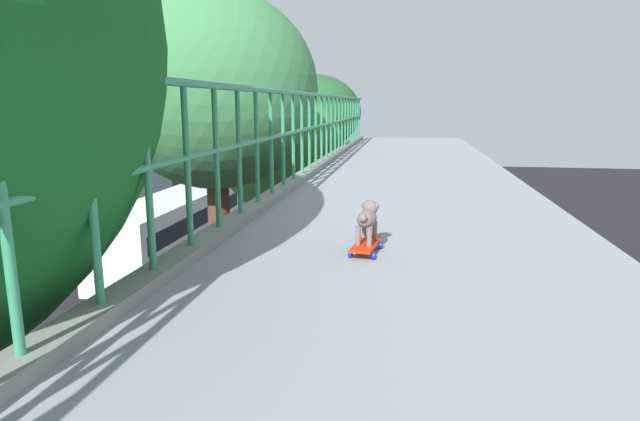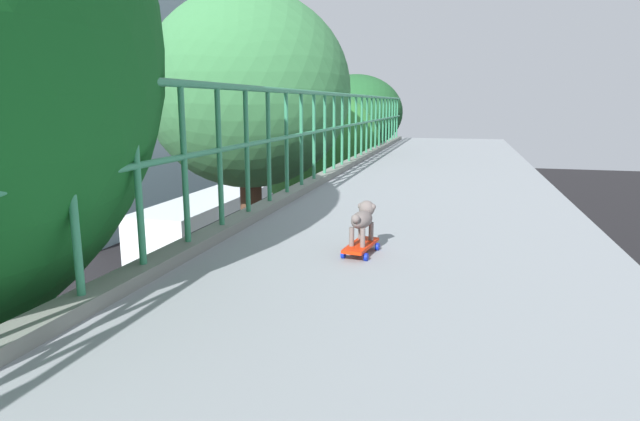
{
  "view_description": "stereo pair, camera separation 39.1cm",
  "coord_description": "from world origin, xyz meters",
  "px_view_note": "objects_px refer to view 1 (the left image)",
  "views": [
    {
      "loc": [
        1.26,
        -2.87,
        7.1
      ],
      "look_at": [
        0.57,
        1.21,
        6.26
      ],
      "focal_mm": 29.63,
      "sensor_mm": 36.0,
      "label": 1
    },
    {
      "loc": [
        1.65,
        -2.78,
        7.1
      ],
      "look_at": [
        0.57,
        1.21,
        6.26
      ],
      "focal_mm": 29.63,
      "sensor_mm": 36.0,
      "label": 2
    }
  ],
  "objects_px": {
    "small_dog": "(368,217)",
    "car_red_taxi_fifth": "(124,390)",
    "toy_skateboard": "(366,245)",
    "city_bus": "(175,226)"
  },
  "relations": [
    {
      "from": "car_red_taxi_fifth",
      "to": "city_bus",
      "type": "distance_m",
      "value": 11.98
    },
    {
      "from": "car_red_taxi_fifth",
      "to": "small_dog",
      "type": "bearing_deg",
      "value": -46.7
    },
    {
      "from": "city_bus",
      "to": "toy_skateboard",
      "type": "height_order",
      "value": "toy_skateboard"
    },
    {
      "from": "toy_skateboard",
      "to": "car_red_taxi_fifth",
      "type": "bearing_deg",
      "value": 133.08
    },
    {
      "from": "car_red_taxi_fifth",
      "to": "small_dog",
      "type": "xyz_separation_m",
      "value": [
        6.01,
        -6.38,
        5.66
      ]
    },
    {
      "from": "small_dog",
      "to": "car_red_taxi_fifth",
      "type": "bearing_deg",
      "value": 133.3
    },
    {
      "from": "car_red_taxi_fifth",
      "to": "toy_skateboard",
      "type": "bearing_deg",
      "value": -46.92
    },
    {
      "from": "car_red_taxi_fifth",
      "to": "city_bus",
      "type": "bearing_deg",
      "value": 108.98
    },
    {
      "from": "toy_skateboard",
      "to": "small_dog",
      "type": "height_order",
      "value": "small_dog"
    },
    {
      "from": "car_red_taxi_fifth",
      "to": "city_bus",
      "type": "xyz_separation_m",
      "value": [
        -3.88,
        11.28,
        1.13
      ]
    }
  ]
}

